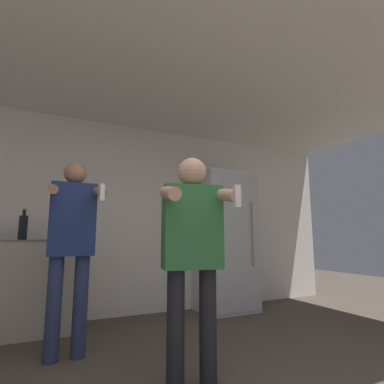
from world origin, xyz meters
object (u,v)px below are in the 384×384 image
(refrigerator, at_px, (225,240))
(person_woman_foreground, at_px, (192,244))
(person_man_side, at_px, (71,239))
(bottle_amber_bourbon, at_px, (23,227))

(refrigerator, distance_m, person_woman_foreground, 2.23)
(refrigerator, bearing_deg, person_man_side, -157.40)
(refrigerator, relative_size, person_woman_foreground, 1.22)
(person_woman_foreground, bearing_deg, refrigerator, 52.64)
(refrigerator, bearing_deg, bottle_amber_bourbon, -179.64)
(person_man_side, bearing_deg, refrigerator, 22.60)
(person_man_side, bearing_deg, bottle_amber_bourbon, 117.04)
(bottle_amber_bourbon, xyz_separation_m, person_man_side, (0.44, -0.86, -0.13))
(person_woman_foreground, height_order, person_man_side, person_man_side)
(bottle_amber_bourbon, relative_size, person_woman_foreground, 0.22)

